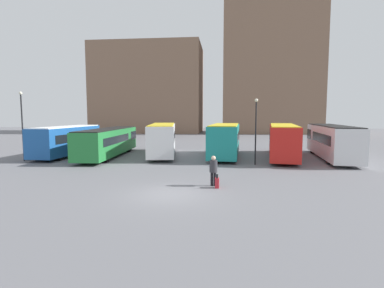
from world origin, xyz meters
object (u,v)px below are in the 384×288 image
at_px(traveler, 213,168).
at_px(trash_bin, 30,155).
at_px(lamp_post_2, 22,121).
at_px(suitcase, 217,183).
at_px(bus_1, 109,141).
at_px(bus_5, 331,140).
at_px(bus_0, 68,140).
at_px(bus_4, 283,140).
at_px(lamp_post_0, 256,126).
at_px(bus_2, 163,138).
at_px(bus_3, 225,139).

bearing_deg(traveler, trash_bin, 66.38).
bearing_deg(trash_bin, lamp_post_2, -103.57).
xyz_separation_m(suitcase, lamp_post_2, (-17.54, 8.26, 3.32)).
relative_size(traveler, lamp_post_2, 0.29).
bearing_deg(lamp_post_2, bus_1, 30.12).
xyz_separation_m(bus_5, lamp_post_2, (-28.10, -4.58, 1.89)).
bearing_deg(bus_0, suitcase, -125.92).
bearing_deg(bus_4, bus_5, -78.77).
relative_size(bus_5, trash_bin, 14.38).
bearing_deg(bus_4, bus_1, 100.36).
xyz_separation_m(bus_4, traveler, (-6.24, -12.15, -0.69)).
xyz_separation_m(bus_4, lamp_post_0, (-3.03, -4.30, 1.48)).
bearing_deg(bus_4, bus_2, 95.13).
bearing_deg(bus_3, bus_0, 95.94).
bearing_deg(suitcase, bus_3, 0.21).
relative_size(bus_2, lamp_post_2, 1.72).
relative_size(bus_3, lamp_post_0, 1.70).
xyz_separation_m(bus_5, traveler, (-10.79, -12.38, -0.67)).
xyz_separation_m(bus_1, traveler, (10.83, -11.56, -0.48)).
relative_size(bus_3, suitcase, 11.35).
relative_size(bus_0, bus_4, 0.86).
distance_m(bus_0, suitcase, 19.56).
xyz_separation_m(lamp_post_0, trash_bin, (-20.38, 0.53, -2.80)).
height_order(bus_4, traveler, bus_4).
bearing_deg(lamp_post_2, bus_2, 23.24).
bearing_deg(bus_5, bus_0, 97.65).
distance_m(bus_0, bus_4, 21.41).
xyz_separation_m(bus_2, bus_3, (6.32, -0.74, -0.00)).
xyz_separation_m(bus_4, bus_5, (4.55, 0.23, -0.02)).
distance_m(bus_1, traveler, 15.85).
relative_size(lamp_post_0, trash_bin, 6.42).
xyz_separation_m(bus_0, bus_2, (9.55, 1.29, 0.12)).
distance_m(traveler, lamp_post_0, 8.75).
xyz_separation_m(bus_2, suitcase, (5.84, -13.28, -1.46)).
distance_m(bus_1, bus_2, 5.37).
xyz_separation_m(bus_0, traveler, (15.16, -11.53, -0.57)).
bearing_deg(bus_5, traveler, 144.70).
bearing_deg(bus_5, bus_3, 97.44).
bearing_deg(lamp_post_0, bus_3, 120.57).
relative_size(bus_2, bus_3, 1.15).
height_order(bus_1, bus_5, bus_5).
bearing_deg(lamp_post_2, lamp_post_0, 0.15).
distance_m(bus_1, lamp_post_0, 14.62).
xyz_separation_m(bus_2, lamp_post_0, (8.82, -4.97, 1.48)).
relative_size(lamp_post_0, lamp_post_2, 0.88).
relative_size(bus_1, bus_3, 1.34).
height_order(traveler, trash_bin, traveler).
xyz_separation_m(bus_3, trash_bin, (-17.88, -3.71, -1.32)).
height_order(lamp_post_0, lamp_post_2, lamp_post_2).
height_order(bus_2, trash_bin, bus_2).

